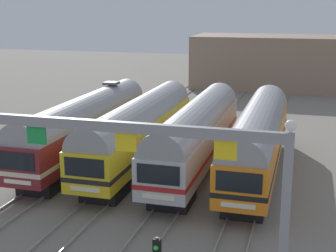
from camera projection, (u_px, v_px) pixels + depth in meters
ground_plane at (168, 167)px, 34.82m from camera, size 160.00×160.00×0.00m
track_bed at (213, 115)px, 50.68m from camera, size 13.83×70.00×0.15m
commuter_train_maroon at (86, 124)px, 35.80m from camera, size 2.88×18.06×5.05m
commuter_train_yellow at (139, 128)px, 34.71m from camera, size 2.88×18.06×4.77m
commuter_train_stainless at (197, 132)px, 33.63m from camera, size 2.88×18.06×4.77m
commuter_train_orange at (258, 136)px, 32.54m from camera, size 2.88×18.06×4.77m
catenary_gantry at (81, 150)px, 20.98m from camera, size 17.56×0.44×6.97m
maintenance_building at (305, 63)px, 66.28m from camera, size 29.53×10.00×7.03m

